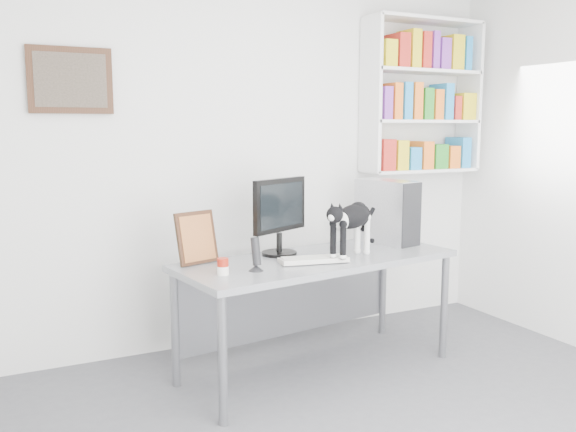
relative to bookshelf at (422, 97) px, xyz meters
The scene contains 11 objects.
room 2.37m from the bookshelf, 127.12° to the right, with size 4.01×4.01×2.70m.
bookshelf is the anchor object (origin of this frame).
wall_art 2.70m from the bookshelf, behind, with size 0.52×0.04×0.42m, color #3F2014.
desk 2.08m from the bookshelf, 153.43° to the right, with size 1.85×0.72×0.77m, color slate.
monitor 1.79m from the bookshelf, 162.27° to the right, with size 0.48×0.23×0.52m, color black.
keyboard 1.94m from the bookshelf, 151.25° to the right, with size 0.42×0.16×0.03m, color beige.
pc_tower 1.16m from the bookshelf, 144.92° to the right, with size 0.20×0.46×0.46m, color silver.
speaker 2.24m from the bookshelf, 155.56° to the right, with size 0.09×0.09×0.21m, color black.
leaning_print 2.33m from the bookshelf, 166.74° to the right, with size 0.27×0.11×0.34m, color #3F2014.
soup_can 2.43m from the bookshelf, 157.67° to the right, with size 0.07×0.07×0.10m, color #9E1C0D.
cat 1.64m from the bookshelf, 145.84° to the right, with size 0.58×0.16×0.36m, color black, non-canonical shape.
Camera 1 is at (-1.80, -2.19, 1.61)m, focal length 38.00 mm.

